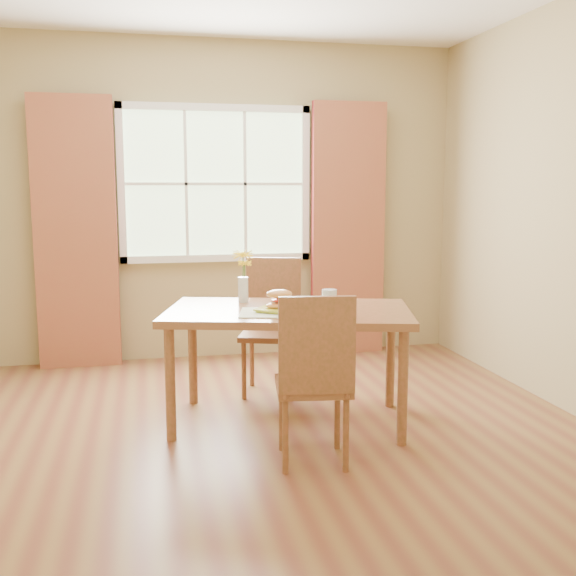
# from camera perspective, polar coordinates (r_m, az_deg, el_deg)

# --- Properties ---
(room) EXTENTS (4.24, 3.84, 2.74)m
(room) POSITION_cam_1_polar(r_m,az_deg,el_deg) (3.96, -3.23, 6.70)
(room) COLOR brown
(room) RESTS_ON ground
(window) EXTENTS (1.62, 0.06, 1.32)m
(window) POSITION_cam_1_polar(r_m,az_deg,el_deg) (5.81, -6.15, 8.75)
(window) COLOR #C1E5AD
(window) RESTS_ON room
(curtain_left) EXTENTS (0.65, 0.08, 2.20)m
(curtain_left) POSITION_cam_1_polar(r_m,az_deg,el_deg) (5.72, -17.54, 4.40)
(curtain_left) COLOR maroon
(curtain_left) RESTS_ON room
(curtain_right) EXTENTS (0.65, 0.08, 2.20)m
(curtain_right) POSITION_cam_1_polar(r_m,az_deg,el_deg) (5.97, 5.10, 4.92)
(curtain_right) COLOR maroon
(curtain_right) RESTS_ON room
(dining_table) EXTENTS (1.66, 1.20, 0.73)m
(dining_table) POSITION_cam_1_polar(r_m,az_deg,el_deg) (4.18, 0.04, -2.81)
(dining_table) COLOR brown
(dining_table) RESTS_ON room
(chair_near) EXTENTS (0.44, 0.44, 0.94)m
(chair_near) POSITION_cam_1_polar(r_m,az_deg,el_deg) (3.55, 2.26, -7.20)
(chair_near) COLOR brown
(chair_near) RESTS_ON room
(chair_far) EXTENTS (0.51, 0.51, 0.97)m
(chair_far) POSITION_cam_1_polar(r_m,az_deg,el_deg) (4.88, -1.38, -2.64)
(chair_far) COLOR brown
(chair_far) RESTS_ON room
(placemat) EXTENTS (0.51, 0.42, 0.01)m
(placemat) POSITION_cam_1_polar(r_m,az_deg,el_deg) (4.03, -0.87, -2.10)
(placemat) COLOR beige
(placemat) RESTS_ON dining_table
(plate) EXTENTS (0.32, 0.32, 0.01)m
(plate) POSITION_cam_1_polar(r_m,az_deg,el_deg) (4.07, -0.84, -1.88)
(plate) COLOR #AAB52D
(plate) RESTS_ON placemat
(croissant_sandwich) EXTENTS (0.17, 0.12, 0.12)m
(croissant_sandwich) POSITION_cam_1_polar(r_m,az_deg,el_deg) (4.07, -0.74, -0.98)
(croissant_sandwich) COLOR #F2A252
(croissant_sandwich) RESTS_ON plate
(water_glass) EXTENTS (0.09, 0.09, 0.14)m
(water_glass) POSITION_cam_1_polar(r_m,az_deg,el_deg) (4.08, 3.51, -1.12)
(water_glass) COLOR silver
(water_glass) RESTS_ON dining_table
(flower_vase) EXTENTS (0.14, 0.14, 0.34)m
(flower_vase) POSITION_cam_1_polar(r_m,az_deg,el_deg) (4.40, -3.81, 1.41)
(flower_vase) COLOR silver
(flower_vase) RESTS_ON dining_table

